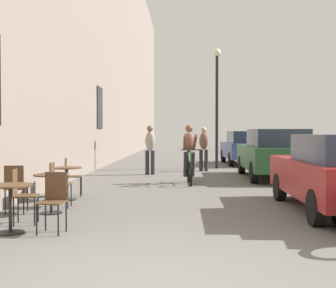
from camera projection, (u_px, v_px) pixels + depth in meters
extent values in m
plane|color=#5B5954|center=(158.00, 282.00, 4.41)|extent=(88.00, 88.00, 0.00)
cube|color=gray|center=(94.00, 4.00, 18.34)|extent=(0.50, 68.00, 13.55)
cube|color=black|center=(100.00, 108.00, 18.26)|extent=(0.04, 1.10, 1.70)
cylinder|color=black|center=(11.00, 232.00, 6.56)|extent=(0.40, 0.40, 0.02)
cylinder|color=black|center=(10.00, 209.00, 6.55)|extent=(0.05, 0.05, 0.67)
cylinder|color=#4C331E|center=(10.00, 185.00, 6.54)|extent=(0.64, 0.64, 0.02)
cylinder|color=black|center=(58.00, 221.00, 6.35)|extent=(0.02, 0.02, 0.45)
cylinder|color=black|center=(37.00, 220.00, 6.39)|extent=(0.02, 0.02, 0.45)
cylinder|color=black|center=(66.00, 216.00, 6.68)|extent=(0.02, 0.02, 0.45)
cylinder|color=black|center=(46.00, 216.00, 6.72)|extent=(0.02, 0.02, 0.45)
cube|color=#4C331E|center=(52.00, 202.00, 6.53)|extent=(0.41, 0.41, 0.02)
cube|color=#4C331E|center=(56.00, 186.00, 6.70)|extent=(0.34, 0.05, 0.42)
cylinder|color=black|center=(38.00, 208.00, 7.39)|extent=(0.02, 0.02, 0.45)
cylinder|color=black|center=(35.00, 212.00, 7.07)|extent=(0.02, 0.02, 0.45)
cylinder|color=black|center=(18.00, 209.00, 7.35)|extent=(0.02, 0.02, 0.45)
cylinder|color=black|center=(14.00, 212.00, 7.03)|extent=(0.02, 0.02, 0.45)
cube|color=#4C331E|center=(26.00, 196.00, 7.21)|extent=(0.43, 0.43, 0.02)
cube|color=#4C331E|center=(14.00, 182.00, 7.18)|extent=(0.07, 0.34, 0.42)
cylinder|color=black|center=(51.00, 213.00, 8.16)|extent=(0.40, 0.40, 0.02)
cylinder|color=black|center=(51.00, 194.00, 8.15)|extent=(0.05, 0.05, 0.67)
cylinder|color=#4C331E|center=(51.00, 175.00, 8.14)|extent=(0.64, 0.64, 0.02)
cylinder|color=black|center=(71.00, 195.00, 8.99)|extent=(0.02, 0.02, 0.45)
cylinder|color=black|center=(68.00, 197.00, 8.67)|extent=(0.02, 0.02, 0.45)
cylinder|color=black|center=(55.00, 195.00, 8.99)|extent=(0.02, 0.02, 0.45)
cylinder|color=black|center=(51.00, 197.00, 8.67)|extent=(0.02, 0.02, 0.45)
cube|color=#4C331E|center=(61.00, 184.00, 8.82)|extent=(0.40, 0.40, 0.02)
cube|color=#4C331E|center=(52.00, 173.00, 8.81)|extent=(0.04, 0.34, 0.42)
cylinder|color=black|center=(10.00, 200.00, 8.33)|extent=(0.02, 0.02, 0.45)
cylinder|color=black|center=(28.00, 200.00, 8.36)|extent=(0.02, 0.02, 0.45)
cylinder|color=black|center=(5.00, 202.00, 8.00)|extent=(0.02, 0.02, 0.45)
cylinder|color=black|center=(24.00, 202.00, 8.03)|extent=(0.02, 0.02, 0.45)
cube|color=#4C331E|center=(16.00, 188.00, 8.17)|extent=(0.43, 0.43, 0.02)
cube|color=#4C331E|center=(14.00, 177.00, 7.99)|extent=(0.34, 0.06, 0.42)
cylinder|color=black|center=(67.00, 200.00, 9.77)|extent=(0.40, 0.40, 0.02)
cylinder|color=black|center=(67.00, 184.00, 9.76)|extent=(0.05, 0.05, 0.67)
cylinder|color=#4C331E|center=(67.00, 168.00, 9.75)|extent=(0.64, 0.64, 0.02)
cylinder|color=black|center=(81.00, 186.00, 10.56)|extent=(0.02, 0.02, 0.45)
cylinder|color=black|center=(81.00, 187.00, 10.24)|extent=(0.02, 0.02, 0.45)
cylinder|color=black|center=(68.00, 186.00, 10.51)|extent=(0.02, 0.02, 0.45)
cylinder|color=black|center=(66.00, 187.00, 10.19)|extent=(0.02, 0.02, 0.45)
cube|color=#4C331E|center=(74.00, 176.00, 10.37)|extent=(0.44, 0.44, 0.02)
cube|color=#4C331E|center=(66.00, 167.00, 10.34)|extent=(0.08, 0.34, 0.42)
torus|color=black|center=(191.00, 174.00, 12.30)|extent=(0.08, 0.71, 0.71)
torus|color=black|center=(188.00, 171.00, 13.35)|extent=(0.08, 0.71, 0.71)
cylinder|color=#2D6B38|center=(189.00, 162.00, 13.26)|extent=(0.05, 0.22, 0.58)
cylinder|color=#2D6B38|center=(190.00, 151.00, 12.75)|extent=(0.07, 0.83, 0.14)
cylinder|color=#2D6B38|center=(191.00, 162.00, 12.32)|extent=(0.04, 0.09, 0.67)
cylinder|color=#2D6B38|center=(189.00, 171.00, 12.85)|extent=(0.08, 1.00, 0.12)
cylinder|color=black|center=(191.00, 150.00, 12.34)|extent=(0.52, 0.05, 0.03)
ellipsoid|color=black|center=(189.00, 151.00, 13.16)|extent=(0.12, 0.24, 0.06)
ellipsoid|color=brown|center=(189.00, 142.00, 13.07)|extent=(0.36, 0.36, 0.59)
sphere|color=brown|center=(189.00, 128.00, 13.02)|extent=(0.22, 0.22, 0.22)
cylinder|color=#26262D|center=(193.00, 164.00, 13.01)|extent=(0.15, 0.40, 0.75)
cylinder|color=#26262D|center=(186.00, 164.00, 13.01)|extent=(0.15, 0.40, 0.75)
cylinder|color=brown|center=(195.00, 142.00, 12.68)|extent=(0.14, 0.75, 0.48)
cylinder|color=brown|center=(185.00, 142.00, 12.68)|extent=(0.11, 0.75, 0.48)
cylinder|color=#26262D|center=(147.00, 162.00, 15.67)|extent=(0.14, 0.14, 0.85)
cylinder|color=#26262D|center=(153.00, 163.00, 15.63)|extent=(0.14, 0.14, 0.85)
ellipsoid|color=#9E9384|center=(150.00, 141.00, 15.63)|extent=(0.38, 0.29, 0.67)
sphere|color=brown|center=(150.00, 129.00, 15.62)|extent=(0.22, 0.22, 0.22)
cylinder|color=#26262D|center=(206.00, 160.00, 17.02)|extent=(0.14, 0.14, 0.83)
cylinder|color=#26262D|center=(201.00, 160.00, 17.04)|extent=(0.14, 0.14, 0.83)
ellipsoid|color=brown|center=(204.00, 141.00, 17.01)|extent=(0.35, 0.25, 0.65)
sphere|color=tan|center=(204.00, 130.00, 17.00)|extent=(0.22, 0.22, 0.22)
cylinder|color=black|center=(217.00, 112.00, 18.23)|extent=(0.12, 0.12, 4.60)
sphere|color=silver|center=(217.00, 53.00, 18.17)|extent=(0.32, 0.32, 0.32)
cube|color=maroon|center=(336.00, 178.00, 8.36)|extent=(1.69, 4.07, 0.66)
cylinder|color=black|center=(280.00, 187.00, 9.73)|extent=(0.19, 0.59, 0.59)
cylinder|color=black|center=(316.00, 208.00, 7.05)|extent=(0.19, 0.59, 0.59)
cube|color=#23512D|center=(273.00, 157.00, 14.41)|extent=(1.88, 4.46, 0.72)
cube|color=#283342|center=(277.00, 138.00, 13.86)|extent=(1.57, 2.41, 0.54)
cylinder|color=black|center=(242.00, 165.00, 15.92)|extent=(0.21, 0.64, 0.64)
cylinder|color=black|center=(289.00, 165.00, 15.85)|extent=(0.21, 0.64, 0.64)
cylinder|color=black|center=(254.00, 172.00, 12.99)|extent=(0.21, 0.64, 0.64)
cylinder|color=black|center=(312.00, 172.00, 12.92)|extent=(0.21, 0.64, 0.64)
cube|color=#384C84|center=(244.00, 150.00, 20.75)|extent=(1.91, 4.36, 0.70)
cube|color=#283342|center=(246.00, 137.00, 20.22)|extent=(1.57, 2.37, 0.52)
cylinder|color=black|center=(223.00, 156.00, 22.19)|extent=(0.22, 0.63, 0.62)
cylinder|color=black|center=(256.00, 156.00, 22.18)|extent=(0.22, 0.63, 0.62)
cylinder|color=black|center=(231.00, 159.00, 19.34)|extent=(0.22, 0.63, 0.62)
cylinder|color=black|center=(269.00, 159.00, 19.33)|extent=(0.22, 0.63, 0.62)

